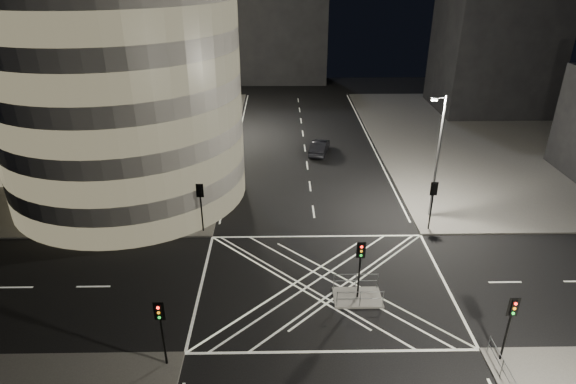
{
  "coord_description": "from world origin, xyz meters",
  "views": [
    {
      "loc": [
        -2.78,
        -25.59,
        19.28
      ],
      "look_at": [
        -2.19,
        7.67,
        3.0
      ],
      "focal_mm": 30.0,
      "sensor_mm": 36.0,
      "label": 1
    }
  ],
  "objects_px": {
    "traffic_signal_nr": "(511,318)",
    "traffic_signal_fl": "(201,199)",
    "sedan": "(319,147)",
    "traffic_signal_nl": "(161,322)",
    "street_lamp_right_far": "(437,154)",
    "street_lamp_left_near": "(199,142)",
    "central_island": "(357,297)",
    "traffic_signal_island": "(360,260)",
    "street_lamp_left_far": "(222,89)",
    "traffic_signal_fr": "(433,197)"
  },
  "relations": [
    {
      "from": "traffic_signal_nr",
      "to": "traffic_signal_fl",
      "type": "bearing_deg",
      "value": 142.31
    },
    {
      "from": "traffic_signal_nr",
      "to": "sedan",
      "type": "distance_m",
      "value": 30.99
    },
    {
      "from": "traffic_signal_nl",
      "to": "street_lamp_right_far",
      "type": "distance_m",
      "value": 24.27
    },
    {
      "from": "traffic_signal_nr",
      "to": "street_lamp_right_far",
      "type": "relative_size",
      "value": 0.4
    },
    {
      "from": "traffic_signal_nr",
      "to": "street_lamp_left_near",
      "type": "bearing_deg",
      "value": 134.13
    },
    {
      "from": "central_island",
      "to": "traffic_signal_nl",
      "type": "distance_m",
      "value": 12.36
    },
    {
      "from": "street_lamp_left_near",
      "to": "street_lamp_right_far",
      "type": "relative_size",
      "value": 1.0
    },
    {
      "from": "traffic_signal_island",
      "to": "street_lamp_left_far",
      "type": "distance_m",
      "value": 33.61
    },
    {
      "from": "street_lamp_left_far",
      "to": "street_lamp_right_far",
      "type": "distance_m",
      "value": 28.23
    },
    {
      "from": "street_lamp_left_near",
      "to": "sedan",
      "type": "xyz_separation_m",
      "value": [
        10.94,
        11.24,
        -4.78
      ]
    },
    {
      "from": "traffic_signal_nl",
      "to": "traffic_signal_fr",
      "type": "bearing_deg",
      "value": 37.69
    },
    {
      "from": "traffic_signal_nr",
      "to": "street_lamp_left_far",
      "type": "bearing_deg",
      "value": 116.36
    },
    {
      "from": "traffic_signal_island",
      "to": "street_lamp_left_far",
      "type": "height_order",
      "value": "street_lamp_left_far"
    },
    {
      "from": "traffic_signal_fr",
      "to": "traffic_signal_island",
      "type": "relative_size",
      "value": 1.0
    },
    {
      "from": "street_lamp_left_far",
      "to": "traffic_signal_nl",
      "type": "bearing_deg",
      "value": -89.01
    },
    {
      "from": "central_island",
      "to": "traffic_signal_fl",
      "type": "bearing_deg",
      "value": 142.46
    },
    {
      "from": "traffic_signal_fl",
      "to": "sedan",
      "type": "height_order",
      "value": "traffic_signal_fl"
    },
    {
      "from": "traffic_signal_nr",
      "to": "street_lamp_left_far",
      "type": "height_order",
      "value": "street_lamp_left_far"
    },
    {
      "from": "traffic_signal_island",
      "to": "street_lamp_left_near",
      "type": "height_order",
      "value": "street_lamp_left_near"
    },
    {
      "from": "street_lamp_right_far",
      "to": "traffic_signal_island",
      "type": "bearing_deg",
      "value": -125.3
    },
    {
      "from": "street_lamp_left_near",
      "to": "sedan",
      "type": "bearing_deg",
      "value": 45.79
    },
    {
      "from": "street_lamp_left_far",
      "to": "street_lamp_right_far",
      "type": "xyz_separation_m",
      "value": [
        18.87,
        -21.0,
        0.0
      ]
    },
    {
      "from": "traffic_signal_fr",
      "to": "traffic_signal_nr",
      "type": "relative_size",
      "value": 1.0
    },
    {
      "from": "central_island",
      "to": "traffic_signal_nr",
      "type": "height_order",
      "value": "traffic_signal_nr"
    },
    {
      "from": "central_island",
      "to": "traffic_signal_nl",
      "type": "height_order",
      "value": "traffic_signal_nl"
    },
    {
      "from": "traffic_signal_fr",
      "to": "sedan",
      "type": "distance_m",
      "value": 18.12
    },
    {
      "from": "traffic_signal_island",
      "to": "street_lamp_left_near",
      "type": "distance_m",
      "value": 17.89
    },
    {
      "from": "traffic_signal_fl",
      "to": "street_lamp_left_near",
      "type": "bearing_deg",
      "value": 96.97
    },
    {
      "from": "traffic_signal_fr",
      "to": "street_lamp_left_far",
      "type": "height_order",
      "value": "street_lamp_left_far"
    },
    {
      "from": "street_lamp_left_near",
      "to": "traffic_signal_fl",
      "type": "bearing_deg",
      "value": -83.03
    },
    {
      "from": "traffic_signal_nr",
      "to": "street_lamp_right_far",
      "type": "xyz_separation_m",
      "value": [
        0.64,
        15.8,
        2.63
      ]
    },
    {
      "from": "traffic_signal_nl",
      "to": "traffic_signal_nr",
      "type": "bearing_deg",
      "value": 0.0
    },
    {
      "from": "traffic_signal_nr",
      "to": "street_lamp_right_far",
      "type": "distance_m",
      "value": 16.03
    },
    {
      "from": "traffic_signal_fr",
      "to": "street_lamp_left_near",
      "type": "height_order",
      "value": "street_lamp_left_near"
    },
    {
      "from": "traffic_signal_nl",
      "to": "traffic_signal_island",
      "type": "xyz_separation_m",
      "value": [
        10.8,
        5.3,
        0.0
      ]
    },
    {
      "from": "traffic_signal_fr",
      "to": "sedan",
      "type": "xyz_separation_m",
      "value": [
        -7.3,
        16.44,
        -2.15
      ]
    },
    {
      "from": "traffic_signal_nl",
      "to": "street_lamp_left_near",
      "type": "height_order",
      "value": "street_lamp_left_near"
    },
    {
      "from": "central_island",
      "to": "traffic_signal_fr",
      "type": "distance_m",
      "value": 11.1
    },
    {
      "from": "street_lamp_right_far",
      "to": "sedan",
      "type": "distance_m",
      "value": 16.99
    },
    {
      "from": "traffic_signal_fl",
      "to": "traffic_signal_nr",
      "type": "height_order",
      "value": "same"
    },
    {
      "from": "street_lamp_left_far",
      "to": "traffic_signal_island",
      "type": "bearing_deg",
      "value": -70.05
    },
    {
      "from": "traffic_signal_nr",
      "to": "sedan",
      "type": "relative_size",
      "value": 0.86
    },
    {
      "from": "traffic_signal_nr",
      "to": "street_lamp_left_near",
      "type": "distance_m",
      "value": 26.32
    },
    {
      "from": "sedan",
      "to": "street_lamp_left_near",
      "type": "bearing_deg",
      "value": 59.71
    },
    {
      "from": "central_island",
      "to": "traffic_signal_island",
      "type": "relative_size",
      "value": 0.75
    },
    {
      "from": "traffic_signal_nr",
      "to": "street_lamp_left_near",
      "type": "xyz_separation_m",
      "value": [
        -18.24,
        18.8,
        2.63
      ]
    },
    {
      "from": "traffic_signal_nr",
      "to": "central_island",
      "type": "bearing_deg",
      "value": 142.07
    },
    {
      "from": "central_island",
      "to": "street_lamp_left_near",
      "type": "xyz_separation_m",
      "value": [
        -11.44,
        13.5,
        5.47
      ]
    },
    {
      "from": "central_island",
      "to": "traffic_signal_nl",
      "type": "bearing_deg",
      "value": -153.86
    },
    {
      "from": "traffic_signal_fl",
      "to": "traffic_signal_nr",
      "type": "bearing_deg",
      "value": -37.69
    }
  ]
}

